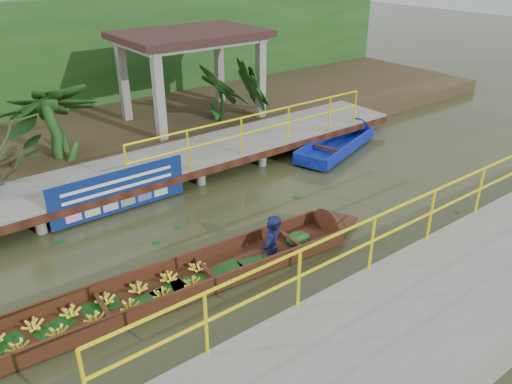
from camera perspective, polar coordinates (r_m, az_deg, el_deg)
ground at (r=10.49m, az=-3.20°, el=-5.55°), size 80.00×80.00×0.00m
land_strip at (r=16.59m, az=-18.12°, el=6.39°), size 30.00×8.00×0.45m
far_dock at (r=12.95m, az=-11.79°, el=2.80°), size 16.00×2.06×1.66m
near_dock at (r=8.54m, az=19.36°, el=-13.29°), size 18.00×2.40×1.73m
pavilion at (r=16.07m, az=-7.50°, el=16.44°), size 4.40×3.00×3.00m
foliage_backdrop at (r=18.44m, az=-21.73°, el=13.55°), size 30.00×0.80×4.00m
vendor_boat at (r=9.06m, az=-9.72°, el=-10.09°), size 9.57×1.63×2.00m
moored_blue_boat at (r=15.86m, az=10.55°, el=6.14°), size 3.97×2.17×0.92m
blue_banner at (r=11.67m, az=-15.33°, el=0.11°), size 3.20×0.04×1.00m
tropical_plants at (r=13.77m, az=-22.27°, el=6.54°), size 14.38×1.38×1.73m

